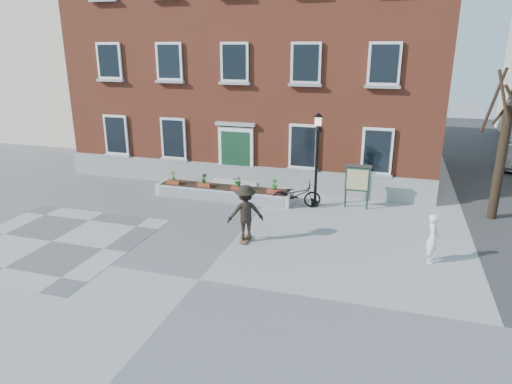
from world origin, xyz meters
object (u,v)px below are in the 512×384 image
(skateboarder, at_px, (246,213))
(notice_board, at_px, (357,179))
(lamp_post, at_px, (317,147))
(bystander, at_px, (433,239))
(bicycle, at_px, (296,195))

(skateboarder, bearing_deg, notice_board, 53.69)
(lamp_post, distance_m, skateboarder, 4.89)
(notice_board, bearing_deg, bystander, -58.30)
(bicycle, bearing_deg, notice_board, -90.43)
(lamp_post, bearing_deg, notice_board, 6.85)
(bystander, xyz_separation_m, lamp_post, (-4.40, 4.19, 1.75))
(bicycle, height_order, skateboarder, skateboarder)
(skateboarder, bearing_deg, bystander, 1.50)
(bicycle, bearing_deg, bystander, -141.10)
(bicycle, bearing_deg, lamp_post, -75.11)
(bicycle, distance_m, bystander, 6.38)
(bystander, relative_size, skateboarder, 0.78)
(bystander, distance_m, lamp_post, 6.32)
(lamp_post, relative_size, notice_board, 2.10)
(bystander, height_order, notice_board, notice_board)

